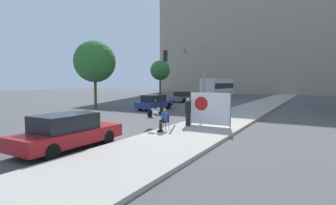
# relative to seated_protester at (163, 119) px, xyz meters

# --- Properties ---
(ground_plane) EXTENTS (160.00, 160.00, 0.00)m
(ground_plane) POSITION_rel_seated_protester_xyz_m (-2.73, -2.55, -0.81)
(ground_plane) COLOR #4F4F51
(sidewalk_curb) EXTENTS (4.00, 90.00, 0.16)m
(sidewalk_curb) POSITION_rel_seated_protester_xyz_m (1.43, 12.45, -0.73)
(sidewalk_curb) COLOR #A8A399
(sidewalk_curb) RESTS_ON ground_plane
(building_backdrop_far) EXTENTS (52.00, 12.00, 40.83)m
(building_backdrop_far) POSITION_rel_seated_protester_xyz_m (-4.73, 55.60, 19.61)
(building_backdrop_far) COLOR gray
(building_backdrop_far) RESTS_ON ground_plane
(seated_protester) EXTENTS (0.92, 0.77, 1.21)m
(seated_protester) POSITION_rel_seated_protester_xyz_m (0.00, 0.00, 0.00)
(seated_protester) COLOR #474C56
(seated_protester) RESTS_ON sidewalk_curb
(jogger_on_sidewalk) EXTENTS (0.34, 0.34, 1.67)m
(jogger_on_sidewalk) POSITION_rel_seated_protester_xyz_m (0.42, 2.17, 0.20)
(jogger_on_sidewalk) COLOR black
(jogger_on_sidewalk) RESTS_ON sidewalk_curb
(protest_banner) EXTENTS (2.55, 0.06, 1.99)m
(protest_banner) POSITION_rel_seated_protester_xyz_m (1.61, 2.63, 0.40)
(protest_banner) COLOR slate
(protest_banner) RESTS_ON sidewalk_curb
(traffic_light_pole) EXTENTS (2.96, 2.73, 5.32)m
(traffic_light_pole) POSITION_rel_seated_protester_xyz_m (-1.41, 6.09, 2.97)
(traffic_light_pole) COLOR slate
(traffic_light_pole) RESTS_ON sidewalk_curb
(parked_car_curbside) EXTENTS (1.81, 4.59, 1.48)m
(parked_car_curbside) POSITION_rel_seated_protester_xyz_m (-1.71, -4.81, -0.07)
(parked_car_curbside) COLOR maroon
(parked_car_curbside) RESTS_ON ground_plane
(car_on_road_nearest) EXTENTS (1.86, 4.46, 1.50)m
(car_on_road_nearest) POSITION_rel_seated_protester_xyz_m (-7.14, 10.20, -0.06)
(car_on_road_nearest) COLOR navy
(car_on_road_nearest) RESTS_ON ground_plane
(car_on_road_midblock) EXTENTS (1.78, 4.43, 1.45)m
(car_on_road_midblock) POSITION_rel_seated_protester_xyz_m (-9.35, 20.90, -0.08)
(car_on_road_midblock) COLOR #565B60
(car_on_road_midblock) RESTS_ON ground_plane
(city_bus_on_road) EXTENTS (2.62, 11.38, 3.38)m
(city_bus_on_road) POSITION_rel_seated_protester_xyz_m (-8.85, 34.55, 1.13)
(city_bus_on_road) COLOR silver
(city_bus_on_road) RESTS_ON ground_plane
(motorcycle_on_road) EXTENTS (0.28, 2.24, 1.30)m
(motorcycle_on_road) POSITION_rel_seated_protester_xyz_m (-4.30, 5.94, -0.25)
(motorcycle_on_road) COLOR white
(motorcycle_on_road) RESTS_ON ground_plane
(street_tree_near_curb) EXTENTS (4.28, 4.28, 7.04)m
(street_tree_near_curb) POSITION_rel_seated_protester_xyz_m (-12.95, 7.89, 4.08)
(street_tree_near_curb) COLOR brown
(street_tree_near_curb) RESTS_ON ground_plane
(street_tree_midblock) EXTENTS (2.93, 2.93, 6.00)m
(street_tree_midblock) POSITION_rel_seated_protester_xyz_m (-13.44, 21.57, 3.70)
(street_tree_midblock) COLOR brown
(street_tree_midblock) RESTS_ON ground_plane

